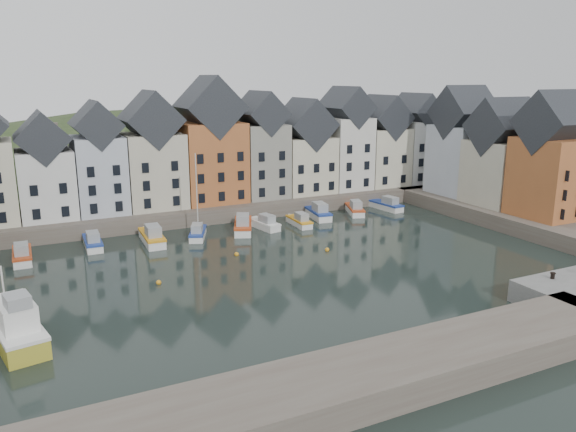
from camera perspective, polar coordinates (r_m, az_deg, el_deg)
ground at (r=58.00m, az=1.34°, el=-5.69°), size 260.00×260.00×0.00m
far_quay at (r=84.43m, az=-8.13°, el=1.16°), size 90.00×16.00×2.00m
right_quay at (r=82.91m, az=23.60°, el=-0.13°), size 14.00×54.00×2.00m
near_wall at (r=35.70m, az=3.58°, el=-17.28°), size 50.00×6.00×2.00m
hillside at (r=113.76m, az=-11.94°, el=-5.59°), size 153.60×70.40×64.00m
far_terrace at (r=82.24m, az=-5.74°, el=6.46°), size 72.37×8.16×17.78m
right_terrace at (r=84.06m, az=21.06°, el=5.80°), size 8.30×24.25×16.36m
mooring_buoys at (r=60.96m, az=-4.34°, el=-4.59°), size 20.50×5.50×0.50m
boat_a at (r=67.47m, az=-25.39°, el=-3.61°), size 2.01×6.18×2.36m
boat_b at (r=69.57m, az=-19.21°, el=-2.54°), size 2.05×6.00×2.28m
boat_c at (r=69.32m, az=-13.62°, el=-2.10°), size 2.45×7.04×2.67m
boat_d at (r=70.61m, az=-9.15°, el=-1.67°), size 3.76×5.82×10.67m
boat_e at (r=72.81m, az=-4.59°, el=-0.97°), size 4.68×7.27×2.68m
boat_f at (r=74.17m, az=-2.45°, el=-0.78°), size 2.84×5.96×2.20m
boat_g at (r=75.51m, az=1.18°, el=-0.53°), size 1.88×5.45×2.07m
boat_h at (r=79.75m, az=3.05°, el=0.35°), size 3.06×6.94×2.58m
boat_i at (r=82.61m, az=6.81°, el=0.70°), size 3.94×6.32×2.32m
boat_j at (r=85.95m, az=10.00°, el=1.10°), size 2.53×6.21×2.32m
large_vessel at (r=47.89m, az=-26.11°, el=-9.86°), size 4.94×11.14×5.61m
mooring_bollard at (r=55.51m, az=25.30°, el=-5.47°), size 0.48×0.48×0.56m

